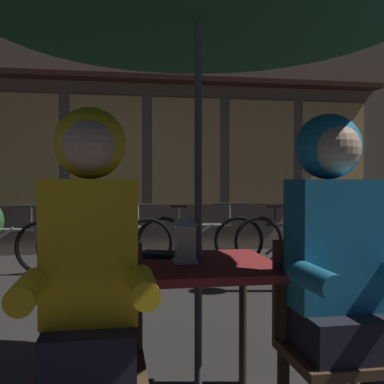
# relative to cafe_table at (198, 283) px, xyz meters

# --- Properties ---
(cafe_table) EXTENTS (0.72, 0.72, 0.74)m
(cafe_table) POSITION_rel_cafe_table_xyz_m (0.00, 0.00, 0.00)
(cafe_table) COLOR maroon
(cafe_table) RESTS_ON ground_plane
(lantern) EXTENTS (0.11, 0.11, 0.23)m
(lantern) POSITION_rel_cafe_table_xyz_m (-0.06, -0.01, 0.22)
(lantern) COLOR white
(lantern) RESTS_ON cafe_table
(chair_left) EXTENTS (0.40, 0.40, 0.87)m
(chair_left) POSITION_rel_cafe_table_xyz_m (-0.48, -0.37, -0.15)
(chair_left) COLOR #513823
(chair_left) RESTS_ON ground_plane
(chair_right) EXTENTS (0.40, 0.40, 0.87)m
(chair_right) POSITION_rel_cafe_table_xyz_m (0.48, -0.37, -0.15)
(chair_right) COLOR #513823
(chair_right) RESTS_ON ground_plane
(person_left_hooded) EXTENTS (0.45, 0.56, 1.40)m
(person_left_hooded) POSITION_rel_cafe_table_xyz_m (-0.48, -0.43, 0.21)
(person_left_hooded) COLOR black
(person_left_hooded) RESTS_ON ground_plane
(person_right_hooded) EXTENTS (0.45, 0.56, 1.40)m
(person_right_hooded) POSITION_rel_cafe_table_xyz_m (0.48, -0.43, 0.21)
(person_right_hooded) COLOR black
(person_right_hooded) RESTS_ON ground_plane
(shopfront_building) EXTENTS (10.00, 0.93, 6.20)m
(shopfront_building) POSITION_rel_cafe_table_xyz_m (-0.50, 5.39, 2.45)
(shopfront_building) COLOR #6B5B4C
(shopfront_building) RESTS_ON ground_plane
(bicycle_third) EXTENTS (1.68, 0.18, 0.84)m
(bicycle_third) POSITION_rel_cafe_table_xyz_m (-0.48, 3.62, -0.29)
(bicycle_third) COLOR black
(bicycle_third) RESTS_ON ground_plane
(bicycle_fourth) EXTENTS (1.67, 0.24, 0.84)m
(bicycle_fourth) POSITION_rel_cafe_table_xyz_m (0.73, 3.78, -0.29)
(bicycle_fourth) COLOR black
(bicycle_fourth) RESTS_ON ground_plane
(bicycle_fifth) EXTENTS (1.68, 0.11, 0.84)m
(bicycle_fifth) POSITION_rel_cafe_table_xyz_m (2.00, 3.61, -0.29)
(bicycle_fifth) COLOR black
(bicycle_fifth) RESTS_ON ground_plane
(bicycle_furthest) EXTENTS (1.68, 0.09, 0.84)m
(bicycle_furthest) POSITION_rel_cafe_table_xyz_m (2.99, 3.62, -0.29)
(bicycle_furthest) COLOR black
(bicycle_furthest) RESTS_ON ground_plane
(book) EXTENTS (0.24, 0.21, 0.02)m
(book) POSITION_rel_cafe_table_xyz_m (-0.16, 0.18, 0.11)
(book) COLOR black
(book) RESTS_ON cafe_table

